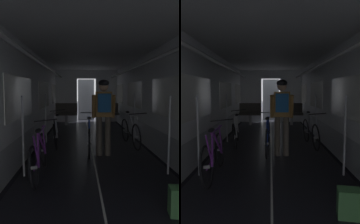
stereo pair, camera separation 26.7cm
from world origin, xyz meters
The scene contains 9 objects.
train_car_shell centered at (0.00, 3.60, 1.70)m, with size 3.14×12.34×2.57m.
bench_seat_far_left centered at (-0.90, 8.07, 0.57)m, with size 0.98×0.51×0.95m.
bench_seat_far_right centered at (0.90, 8.07, 0.57)m, with size 0.98×0.51×0.95m.
bicycle_silver centered at (1.06, 4.24, 0.38)m, with size 0.44×1.69×0.94m.
bicycle_purple centered at (-0.99, 2.06, 0.38)m, with size 0.44×1.69×0.95m.
bicycle_white centered at (-0.96, 4.31, 0.38)m, with size 0.44×1.69×0.95m.
person_cyclist_aisle centered at (0.24, 3.29, 1.07)m, with size 0.53×0.39×1.73m.
bicycle_blue_in_aisle centered at (-0.08, 3.56, 0.38)m, with size 0.44×1.69×0.93m.
backpack_on_floor centered at (0.90, 0.77, 0.17)m, with size 0.26×0.20×0.34m, color #3D703D.
Camera 2 is at (-0.02, -1.78, 1.48)m, focal length 36.47 mm.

